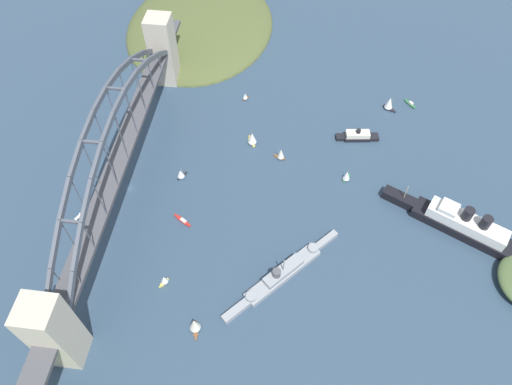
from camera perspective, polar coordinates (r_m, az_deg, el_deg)
ground_plane at (r=306.31m, az=-14.80°, el=0.57°), size 1400.00×1400.00×0.00m
harbor_arch_bridge at (r=285.19m, az=-15.96°, el=3.99°), size 268.50×16.75×65.52m
headland_west_shore at (r=424.36m, az=-6.83°, el=19.24°), size 152.78×119.29×20.49m
ocean_liner at (r=297.58m, az=23.72°, el=-3.75°), size 51.35×92.20×20.67m
naval_cruiser at (r=261.70m, az=3.12°, el=-9.66°), size 62.44×58.32×16.95m
harbor_ferry_steamer at (r=328.16m, az=12.03°, el=6.62°), size 9.68×28.87×8.22m
seaplane_taxiing_near_bridge at (r=299.25m, az=-19.96°, el=-2.65°), size 9.27×7.85×5.01m
small_boat_0 at (r=284.59m, az=-8.74°, el=-3.31°), size 8.15×11.54×1.85m
small_boat_1 at (r=302.19m, az=10.76°, el=2.01°), size 7.72×6.10×8.79m
small_boat_2 at (r=352.15m, az=15.62°, el=10.24°), size 8.14×9.55×11.58m
small_boat_3 at (r=248.99m, az=-7.35°, el=-15.32°), size 10.09×6.72×11.74m
small_boat_4 at (r=302.21m, az=-8.96°, el=2.25°), size 7.79×6.26×7.55m
small_boat_5 at (r=362.40m, az=17.90°, el=10.03°), size 9.08×7.74×2.64m
small_boat_6 at (r=263.98m, az=-10.90°, el=-10.16°), size 6.63×5.29×7.06m
small_boat_7 at (r=348.37m, az=-1.29°, el=11.39°), size 5.53×4.85×6.04m
small_boat_8 at (r=316.50m, az=-0.46°, el=6.53°), size 10.01×7.68×10.74m
small_boat_9 at (r=308.28m, az=2.96°, el=4.64°), size 5.79×7.98×9.70m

